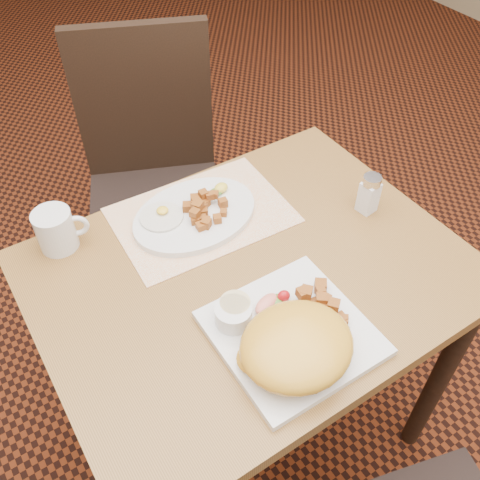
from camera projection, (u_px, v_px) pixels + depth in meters
name	position (u px, v px, depth m)	size (l,w,h in m)	color
ground	(248.00, 426.00, 1.68)	(8.00, 8.00, 0.00)	black
table	(251.00, 301.00, 1.22)	(0.90, 0.70, 0.75)	olive
chair_far	(153.00, 170.00, 1.72)	(0.55, 0.56, 0.97)	black
placemat	(202.00, 215.00, 1.26)	(0.40, 0.28, 0.00)	white
plate_square	(291.00, 333.00, 1.02)	(0.28, 0.28, 0.02)	silver
plate_oval	(195.00, 215.00, 1.25)	(0.30, 0.23, 0.02)	silver
hollandaise_mound	(296.00, 346.00, 0.95)	(0.21, 0.19, 0.08)	gold
ramekin	(233.00, 313.00, 1.02)	(0.08, 0.08, 0.04)	silver
garnish_sq	(272.00, 301.00, 1.05)	(0.09, 0.05, 0.03)	#387223
fried_egg	(162.00, 216.00, 1.23)	(0.10, 0.10, 0.02)	white
garnish_ov	(219.00, 190.00, 1.28)	(0.06, 0.04, 0.02)	#387223
salt_shaker	(369.00, 193.00, 1.24)	(0.05, 0.05, 0.10)	white
coffee_mug	(57.00, 230.00, 1.16)	(0.11, 0.08, 0.09)	silver
home_fries_sq	(322.00, 303.00, 1.04)	(0.08, 0.12, 0.04)	#A3561A
home_fries_ov	(202.00, 208.00, 1.23)	(0.11, 0.11, 0.04)	#A3561A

